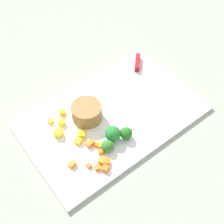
% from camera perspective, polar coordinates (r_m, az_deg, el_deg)
% --- Properties ---
extents(ground_plane, '(4.00, 4.00, 0.00)m').
position_cam_1_polar(ground_plane, '(0.87, 0.00, -0.92)').
color(ground_plane, gray).
extents(cutting_board, '(0.52, 0.33, 0.01)m').
position_cam_1_polar(cutting_board, '(0.86, 0.00, -0.67)').
color(cutting_board, white).
rests_on(cutting_board, ground_plane).
extents(prep_bowl, '(0.09, 0.09, 0.05)m').
position_cam_1_polar(prep_bowl, '(0.84, -4.97, -0.03)').
color(prep_bowl, olive).
rests_on(prep_bowl, cutting_board).
extents(chef_knife, '(0.23, 0.24, 0.02)m').
position_cam_1_polar(chef_knife, '(0.96, 4.79, 7.27)').
color(chef_knife, silver).
rests_on(chef_knife, cutting_board).
extents(carrot_dice_0, '(0.02, 0.02, 0.02)m').
position_cam_1_polar(carrot_dice_0, '(0.75, -1.30, -11.00)').
color(carrot_dice_0, orange).
rests_on(carrot_dice_0, cutting_board).
extents(carrot_dice_1, '(0.02, 0.02, 0.01)m').
position_cam_1_polar(carrot_dice_1, '(0.76, -1.95, -9.50)').
color(carrot_dice_1, orange).
rests_on(carrot_dice_1, cutting_board).
extents(carrot_dice_2, '(0.02, 0.02, 0.01)m').
position_cam_1_polar(carrot_dice_2, '(0.79, -2.08, -6.68)').
color(carrot_dice_2, orange).
rests_on(carrot_dice_2, cutting_board).
extents(carrot_dice_3, '(0.02, 0.02, 0.01)m').
position_cam_1_polar(carrot_dice_3, '(0.78, -2.22, -7.73)').
color(carrot_dice_3, orange).
rests_on(carrot_dice_3, cutting_board).
extents(carrot_dice_4, '(0.02, 0.02, 0.01)m').
position_cam_1_polar(carrot_dice_4, '(0.79, -2.82, -6.45)').
color(carrot_dice_4, orange).
rests_on(carrot_dice_4, cutting_board).
extents(carrot_dice_5, '(0.01, 0.01, 0.01)m').
position_cam_1_polar(carrot_dice_5, '(0.80, -3.79, -5.96)').
color(carrot_dice_5, orange).
rests_on(carrot_dice_5, cutting_board).
extents(carrot_dice_6, '(0.01, 0.01, 0.01)m').
position_cam_1_polar(carrot_dice_6, '(0.76, -4.53, -10.45)').
color(carrot_dice_6, orange).
rests_on(carrot_dice_6, cutting_board).
extents(carrot_dice_7, '(0.02, 0.02, 0.01)m').
position_cam_1_polar(carrot_dice_7, '(0.77, -7.80, -10.08)').
color(carrot_dice_7, orange).
rests_on(carrot_dice_7, cutting_board).
extents(carrot_dice_8, '(0.02, 0.02, 0.01)m').
position_cam_1_polar(carrot_dice_8, '(0.76, -2.90, -10.89)').
color(carrot_dice_8, orange).
rests_on(carrot_dice_8, cutting_board).
extents(carrot_dice_9, '(0.02, 0.02, 0.01)m').
position_cam_1_polar(carrot_dice_9, '(0.76, -1.03, -9.75)').
color(carrot_dice_9, orange).
rests_on(carrot_dice_9, cutting_board).
extents(carrot_dice_10, '(0.02, 0.02, 0.01)m').
position_cam_1_polar(carrot_dice_10, '(0.79, -4.51, -6.29)').
color(carrot_dice_10, orange).
rests_on(carrot_dice_10, cutting_board).
extents(pepper_dice_0, '(0.03, 0.03, 0.02)m').
position_cam_1_polar(pepper_dice_0, '(0.82, -10.44, -4.11)').
color(pepper_dice_0, yellow).
rests_on(pepper_dice_0, cutting_board).
extents(pepper_dice_1, '(0.02, 0.02, 0.02)m').
position_cam_1_polar(pepper_dice_1, '(0.84, -9.84, -2.13)').
color(pepper_dice_1, yellow).
rests_on(pepper_dice_1, cutting_board).
extents(pepper_dice_2, '(0.03, 0.03, 0.02)m').
position_cam_1_polar(pepper_dice_2, '(0.81, -5.94, -4.37)').
color(pepper_dice_2, yellow).
rests_on(pepper_dice_2, cutting_board).
extents(pepper_dice_3, '(0.02, 0.02, 0.01)m').
position_cam_1_polar(pepper_dice_3, '(0.85, -11.93, -1.83)').
color(pepper_dice_3, yellow).
rests_on(pepper_dice_3, cutting_board).
extents(pepper_dice_4, '(0.02, 0.02, 0.02)m').
position_cam_1_polar(pepper_dice_4, '(0.87, -9.71, -0.10)').
color(pepper_dice_4, yellow).
rests_on(pepper_dice_4, cutting_board).
extents(pepper_dice_5, '(0.02, 0.02, 0.01)m').
position_cam_1_polar(pepper_dice_5, '(0.80, -6.63, -5.68)').
color(pepper_dice_5, yellow).
rests_on(pepper_dice_5, cutting_board).
extents(broccoli_floret_0, '(0.03, 0.03, 0.04)m').
position_cam_1_polar(broccoli_floret_0, '(0.80, 2.76, -4.20)').
color(broccoli_floret_0, '#81AD5A').
rests_on(broccoli_floret_0, cutting_board).
extents(broccoli_floret_1, '(0.03, 0.03, 0.03)m').
position_cam_1_polar(broccoli_floret_1, '(0.77, -0.89, -6.65)').
color(broccoli_floret_1, '#89B067').
rests_on(broccoli_floret_1, cutting_board).
extents(broccoli_floret_2, '(0.04, 0.04, 0.05)m').
position_cam_1_polar(broccoli_floret_2, '(0.79, 0.16, -4.30)').
color(broccoli_floret_2, '#81B559').
rests_on(broccoli_floret_2, cutting_board).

